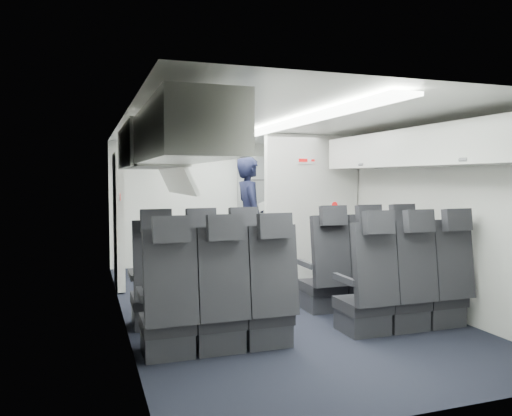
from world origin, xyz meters
TOP-DOWN VIEW (x-y plane):
  - cabin_shell at (0.00, 0.00)m, footprint 3.41×6.01m
  - seat_row_front at (-0.00, -0.53)m, footprint 3.33×0.56m
  - seat_row_mid at (-0.00, -1.43)m, footprint 3.33×0.56m
  - overhead_bin_left_rear at (-1.40, -2.00)m, footprint 0.53×1.80m
  - overhead_bin_left_front_open at (-1.44, -0.25)m, footprint 0.64×1.70m
  - overhead_bin_right_rear at (1.40, -2.00)m, footprint 0.53×1.80m
  - overhead_bin_right_front at (1.40, -0.25)m, footprint 0.53×1.70m
  - bulkhead_partition at (0.98, 0.80)m, footprint 1.40×0.15m
  - galley_unit at (0.95, 2.72)m, footprint 0.85×0.52m
  - boarding_door at (-1.64, 1.55)m, footprint 0.12×1.27m
  - flight_attendant at (0.30, 1.58)m, footprint 0.46×0.69m
  - carry_on_bag at (-1.42, -0.26)m, footprint 0.42×0.33m
  - papers at (0.49, 1.53)m, footprint 0.16×0.10m

SIDE VIEW (x-z plane):
  - seat_row_front at x=0.00m, z-range -0.21..1.02m
  - seat_row_mid at x=0.00m, z-range -0.21..1.02m
  - flight_attendant at x=0.30m, z-range 0.00..1.86m
  - galley_unit at x=0.95m, z-range 0.00..1.90m
  - boarding_door at x=-1.64m, z-range 0.02..1.88m
  - bulkhead_partition at x=0.98m, z-range 0.01..2.14m
  - papers at x=0.49m, z-range 1.04..1.16m
  - cabin_shell at x=0.00m, z-range 0.04..2.21m
  - overhead_bin_left_front_open at x=-1.44m, z-range 1.38..2.10m
  - carry_on_bag at x=-1.42m, z-range 1.71..1.95m
  - overhead_bin_right_front at x=1.40m, z-range 1.66..2.06m
  - overhead_bin_left_rear at x=-1.40m, z-range 1.66..2.06m
  - overhead_bin_right_rear at x=1.40m, z-range 1.66..2.06m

